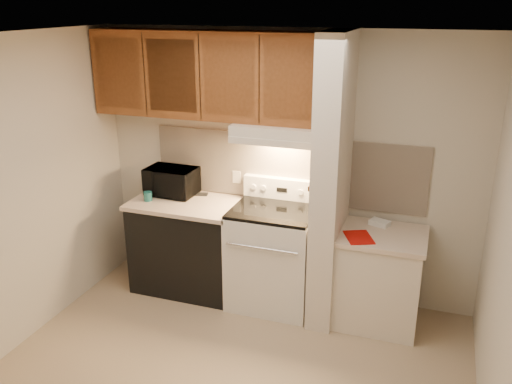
% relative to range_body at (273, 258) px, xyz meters
% --- Properties ---
extents(floor, '(3.60, 3.60, 0.00)m').
position_rel_range_body_xyz_m(floor, '(0.00, -1.16, -0.46)').
color(floor, tan).
rests_on(floor, ground).
extents(ceiling, '(3.60, 3.60, 0.00)m').
position_rel_range_body_xyz_m(ceiling, '(0.00, -1.16, 2.04)').
color(ceiling, white).
rests_on(ceiling, wall_back).
extents(wall_back, '(3.60, 2.50, 0.02)m').
position_rel_range_body_xyz_m(wall_back, '(0.00, 0.34, 0.79)').
color(wall_back, beige).
rests_on(wall_back, floor).
extents(wall_left, '(0.02, 3.00, 2.50)m').
position_rel_range_body_xyz_m(wall_left, '(-1.80, -1.16, 0.79)').
color(wall_left, beige).
rests_on(wall_left, floor).
extents(wall_right, '(0.02, 3.00, 2.50)m').
position_rel_range_body_xyz_m(wall_right, '(1.80, -1.16, 0.79)').
color(wall_right, beige).
rests_on(wall_right, floor).
extents(backsplash, '(2.60, 0.02, 0.63)m').
position_rel_range_body_xyz_m(backsplash, '(0.00, 0.33, 0.78)').
color(backsplash, beige).
rests_on(backsplash, wall_back).
extents(range_body, '(0.76, 0.65, 0.92)m').
position_rel_range_body_xyz_m(range_body, '(0.00, 0.00, 0.00)').
color(range_body, silver).
rests_on(range_body, floor).
extents(oven_window, '(0.50, 0.01, 0.30)m').
position_rel_range_body_xyz_m(oven_window, '(0.00, -0.32, 0.04)').
color(oven_window, black).
rests_on(oven_window, range_body).
extents(oven_handle, '(0.65, 0.02, 0.02)m').
position_rel_range_body_xyz_m(oven_handle, '(0.00, -0.35, 0.26)').
color(oven_handle, silver).
rests_on(oven_handle, range_body).
extents(cooktop, '(0.74, 0.64, 0.03)m').
position_rel_range_body_xyz_m(cooktop, '(0.00, 0.00, 0.48)').
color(cooktop, black).
rests_on(cooktop, range_body).
extents(range_backguard, '(0.76, 0.08, 0.20)m').
position_rel_range_body_xyz_m(range_backguard, '(0.00, 0.28, 0.59)').
color(range_backguard, silver).
rests_on(range_backguard, range_body).
extents(range_display, '(0.10, 0.01, 0.04)m').
position_rel_range_body_xyz_m(range_display, '(0.00, 0.24, 0.59)').
color(range_display, black).
rests_on(range_display, range_backguard).
extents(range_knob_left_outer, '(0.05, 0.02, 0.05)m').
position_rel_range_body_xyz_m(range_knob_left_outer, '(-0.28, 0.24, 0.59)').
color(range_knob_left_outer, silver).
rests_on(range_knob_left_outer, range_backguard).
extents(range_knob_left_inner, '(0.05, 0.02, 0.05)m').
position_rel_range_body_xyz_m(range_knob_left_inner, '(-0.18, 0.24, 0.59)').
color(range_knob_left_inner, silver).
rests_on(range_knob_left_inner, range_backguard).
extents(range_knob_right_inner, '(0.05, 0.02, 0.05)m').
position_rel_range_body_xyz_m(range_knob_right_inner, '(0.18, 0.24, 0.59)').
color(range_knob_right_inner, silver).
rests_on(range_knob_right_inner, range_backguard).
extents(range_knob_right_outer, '(0.05, 0.02, 0.05)m').
position_rel_range_body_xyz_m(range_knob_right_outer, '(0.28, 0.24, 0.59)').
color(range_knob_right_outer, silver).
rests_on(range_knob_right_outer, range_backguard).
extents(dishwasher_front, '(1.00, 0.63, 0.87)m').
position_rel_range_body_xyz_m(dishwasher_front, '(-0.88, 0.01, -0.03)').
color(dishwasher_front, black).
rests_on(dishwasher_front, floor).
extents(left_countertop, '(1.04, 0.67, 0.04)m').
position_rel_range_body_xyz_m(left_countertop, '(-0.88, 0.01, 0.43)').
color(left_countertop, beige).
rests_on(left_countertop, dishwasher_front).
extents(spoon_rest, '(0.23, 0.12, 0.02)m').
position_rel_range_body_xyz_m(spoon_rest, '(-0.86, 0.21, 0.46)').
color(spoon_rest, black).
rests_on(spoon_rest, left_countertop).
extents(teal_jar, '(0.09, 0.09, 0.09)m').
position_rel_range_body_xyz_m(teal_jar, '(-1.23, -0.09, 0.49)').
color(teal_jar, '#1D6260').
rests_on(teal_jar, left_countertop).
extents(outlet, '(0.08, 0.01, 0.12)m').
position_rel_range_body_xyz_m(outlet, '(-0.48, 0.32, 0.64)').
color(outlet, beige).
rests_on(outlet, backsplash).
extents(microwave, '(0.49, 0.34, 0.27)m').
position_rel_range_body_xyz_m(microwave, '(-1.10, 0.15, 0.58)').
color(microwave, black).
rests_on(microwave, left_countertop).
extents(partition_pillar, '(0.22, 0.70, 2.50)m').
position_rel_range_body_xyz_m(partition_pillar, '(0.51, -0.01, 0.79)').
color(partition_pillar, beige).
rests_on(partition_pillar, floor).
extents(pillar_trim, '(0.01, 0.70, 0.04)m').
position_rel_range_body_xyz_m(pillar_trim, '(0.39, -0.01, 0.84)').
color(pillar_trim, brown).
rests_on(pillar_trim, partition_pillar).
extents(knife_strip, '(0.02, 0.42, 0.04)m').
position_rel_range_body_xyz_m(knife_strip, '(0.39, -0.06, 0.86)').
color(knife_strip, black).
rests_on(knife_strip, partition_pillar).
extents(knife_blade_a, '(0.01, 0.03, 0.16)m').
position_rel_range_body_xyz_m(knife_blade_a, '(0.38, -0.22, 0.76)').
color(knife_blade_a, silver).
rests_on(knife_blade_a, knife_strip).
extents(knife_handle_a, '(0.02, 0.02, 0.10)m').
position_rel_range_body_xyz_m(knife_handle_a, '(0.38, -0.21, 0.91)').
color(knife_handle_a, black).
rests_on(knife_handle_a, knife_strip).
extents(knife_blade_b, '(0.01, 0.04, 0.18)m').
position_rel_range_body_xyz_m(knife_blade_b, '(0.38, -0.14, 0.75)').
color(knife_blade_b, silver).
rests_on(knife_blade_b, knife_strip).
extents(knife_handle_b, '(0.02, 0.02, 0.10)m').
position_rel_range_body_xyz_m(knife_handle_b, '(0.38, -0.15, 0.91)').
color(knife_handle_b, black).
rests_on(knife_handle_b, knife_strip).
extents(knife_blade_c, '(0.01, 0.04, 0.20)m').
position_rel_range_body_xyz_m(knife_blade_c, '(0.38, -0.07, 0.74)').
color(knife_blade_c, silver).
rests_on(knife_blade_c, knife_strip).
extents(knife_handle_c, '(0.02, 0.02, 0.10)m').
position_rel_range_body_xyz_m(knife_handle_c, '(0.38, -0.06, 0.91)').
color(knife_handle_c, black).
rests_on(knife_handle_c, knife_strip).
extents(knife_blade_d, '(0.01, 0.04, 0.16)m').
position_rel_range_body_xyz_m(knife_blade_d, '(0.38, 0.02, 0.76)').
color(knife_blade_d, silver).
rests_on(knife_blade_d, knife_strip).
extents(knife_handle_d, '(0.02, 0.02, 0.10)m').
position_rel_range_body_xyz_m(knife_handle_d, '(0.38, 0.02, 0.91)').
color(knife_handle_d, black).
rests_on(knife_handle_d, knife_strip).
extents(knife_blade_e, '(0.01, 0.04, 0.18)m').
position_rel_range_body_xyz_m(knife_blade_e, '(0.38, 0.11, 0.75)').
color(knife_blade_e, silver).
rests_on(knife_blade_e, knife_strip).
extents(knife_handle_e, '(0.02, 0.02, 0.10)m').
position_rel_range_body_xyz_m(knife_handle_e, '(0.38, 0.12, 0.91)').
color(knife_handle_e, black).
rests_on(knife_handle_e, knife_strip).
extents(oven_mitt, '(0.03, 0.11, 0.26)m').
position_rel_range_body_xyz_m(oven_mitt, '(0.38, 0.17, 0.75)').
color(oven_mitt, gray).
rests_on(oven_mitt, partition_pillar).
extents(right_cab_base, '(0.70, 0.60, 0.81)m').
position_rel_range_body_xyz_m(right_cab_base, '(0.97, -0.01, -0.06)').
color(right_cab_base, beige).
rests_on(right_cab_base, floor).
extents(right_countertop, '(0.74, 0.64, 0.04)m').
position_rel_range_body_xyz_m(right_countertop, '(0.97, -0.01, 0.37)').
color(right_countertop, beige).
rests_on(right_countertop, right_cab_base).
extents(red_folder, '(0.30, 0.34, 0.01)m').
position_rel_range_body_xyz_m(red_folder, '(0.79, -0.16, 0.39)').
color(red_folder, '#AF0C06').
rests_on(red_folder, right_countertop).
extents(white_box, '(0.20, 0.16, 0.04)m').
position_rel_range_body_xyz_m(white_box, '(0.92, 0.17, 0.41)').
color(white_box, white).
rests_on(white_box, right_countertop).
extents(range_hood, '(0.78, 0.44, 0.15)m').
position_rel_range_body_xyz_m(range_hood, '(0.00, 0.12, 1.17)').
color(range_hood, beige).
rests_on(range_hood, upper_cabinets).
extents(hood_lip, '(0.78, 0.04, 0.06)m').
position_rel_range_body_xyz_m(hood_lip, '(0.00, -0.08, 1.12)').
color(hood_lip, beige).
rests_on(hood_lip, range_hood).
extents(upper_cabinets, '(2.18, 0.33, 0.77)m').
position_rel_range_body_xyz_m(upper_cabinets, '(-0.69, 0.17, 1.62)').
color(upper_cabinets, brown).
rests_on(upper_cabinets, wall_back).
extents(cab_door_a, '(0.46, 0.01, 0.63)m').
position_rel_range_body_xyz_m(cab_door_a, '(-1.51, 0.01, 1.62)').
color(cab_door_a, brown).
rests_on(cab_door_a, upper_cabinets).
extents(cab_gap_a, '(0.01, 0.01, 0.73)m').
position_rel_range_body_xyz_m(cab_gap_a, '(-1.23, 0.01, 1.62)').
color(cab_gap_a, black).
rests_on(cab_gap_a, upper_cabinets).
extents(cab_door_b, '(0.46, 0.01, 0.63)m').
position_rel_range_body_xyz_m(cab_door_b, '(-0.96, 0.01, 1.62)').
color(cab_door_b, brown).
rests_on(cab_door_b, upper_cabinets).
extents(cab_gap_b, '(0.01, 0.01, 0.73)m').
position_rel_range_body_xyz_m(cab_gap_b, '(-0.69, 0.01, 1.62)').
color(cab_gap_b, black).
rests_on(cab_gap_b, upper_cabinets).
extents(cab_door_c, '(0.46, 0.01, 0.63)m').
position_rel_range_body_xyz_m(cab_door_c, '(-0.42, 0.01, 1.62)').
color(cab_door_c, brown).
rests_on(cab_door_c, upper_cabinets).
extents(cab_gap_c, '(0.01, 0.01, 0.73)m').
position_rel_range_body_xyz_m(cab_gap_c, '(-0.14, 0.01, 1.62)').
color(cab_gap_c, black).
rests_on(cab_gap_c, upper_cabinets).
extents(cab_door_d, '(0.46, 0.01, 0.63)m').
position_rel_range_body_xyz_m(cab_door_d, '(0.13, 0.01, 1.62)').
color(cab_door_d, brown).
rests_on(cab_door_d, upper_cabinets).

